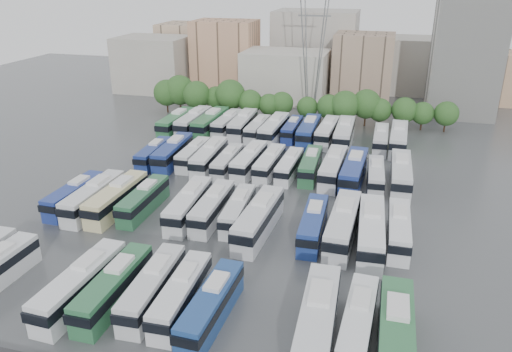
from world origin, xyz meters
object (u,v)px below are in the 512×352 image
(bus_r3_s0, at_px, (176,122))
(bus_r1_s0, at_px, (74,195))
(bus_r1_s13, at_px, (399,229))
(bus_r3_s13, at_px, (398,138))
(bus_r1_s11, at_px, (343,224))
(bus_r2_s6, at_px, (249,161))
(electricity_pylon, at_px, (314,28))
(bus_r1_s8, at_px, (259,219))
(bus_r0_s4, at_px, (81,284))
(bus_r0_s11, at_px, (317,323))
(bus_r1_s7, at_px, (238,210))
(bus_r3_s8, at_px, (309,131))
(bus_r1_s10, at_px, (313,224))
(bus_r3_s6, at_px, (274,129))
(bus_r1_s12, at_px, (371,231))
(bus_r3_s7, at_px, (292,129))
(bus_r2_s8, at_px, (289,166))
(bus_r3_s5, at_px, (257,129))
(bus_r3_s10, at_px, (344,134))
(bus_r3_s12, at_px, (381,139))
(bus_r3_s9, at_px, (327,132))
(bus_r2_s4, at_px, (209,157))
(bus_r1_s2, at_px, (117,198))
(bus_r3_s1, at_px, (194,122))
(bus_r2_s3, at_px, (193,154))
(bus_r0_s7, at_px, (181,294))
(bus_r3_s3, at_px, (228,124))
(apartment_tower, at_px, (466,55))
(bus_r3_s4, at_px, (243,124))
(bus_r2_s9, at_px, (311,165))
(bus_r2_s13, at_px, (401,174))
(bus_r1_s5, at_px, (189,204))
(bus_r2_s10, at_px, (333,167))
(bus_r1_s1, at_px, (94,197))
(bus_r3_s2, at_px, (210,123))
(bus_r2_s5, at_px, (227,162))
(bus_r2_s11, at_px, (354,171))
(bus_r0_s5, at_px, (114,287))
(bus_r0_s6, at_px, (153,287))
(bus_r1_s6, at_px, (212,207))
(bus_r1_s3, at_px, (144,200))
(bus_r2_s1, at_px, (154,153))
(bus_r0_s8, at_px, (211,305))
(bus_r2_s2, at_px, (173,152))

(bus_r3_s0, bearing_deg, bus_r1_s0, -88.31)
(bus_r1_s13, bearing_deg, bus_r3_s13, 89.62)
(bus_r1_s11, bearing_deg, bus_r2_s6, 134.35)
(electricity_pylon, relative_size, bus_r1_s11, 2.51)
(bus_r1_s8, bearing_deg, electricity_pylon, 95.77)
(bus_r0_s4, bearing_deg, bus_r0_s11, 2.46)
(bus_r1_s7, relative_size, bus_r3_s8, 0.84)
(bus_r1_s10, distance_m, bus_r3_s6, 37.72)
(bus_r1_s12, relative_size, bus_r3_s7, 1.25)
(bus_r2_s8, bearing_deg, bus_r3_s5, 121.23)
(bus_r3_s10, bearing_deg, bus_r3_s12, -3.44)
(bus_r3_s9, bearing_deg, electricity_pylon, 110.75)
(bus_r2_s8, xyz_separation_m, bus_r3_s5, (-9.84, 17.57, 0.07))
(electricity_pylon, height_order, bus_r2_s4, electricity_pylon)
(bus_r1_s2, height_order, bus_r3_s1, bus_r3_s1)
(bus_r3_s10, bearing_deg, bus_r1_s11, -85.01)
(bus_r3_s0, bearing_deg, bus_r0_s4, -74.79)
(bus_r2_s3, relative_size, bus_r3_s8, 0.84)
(bus_r0_s7, height_order, bus_r3_s5, bus_r0_s7)
(bus_r3_s0, distance_m, bus_r3_s3, 10.24)
(apartment_tower, height_order, bus_r3_s4, apartment_tower)
(bus_r1_s10, distance_m, bus_r3_s8, 36.68)
(bus_r2_s9, bearing_deg, bus_r2_s13, -5.59)
(bus_r2_s4, bearing_deg, bus_r3_s10, 39.53)
(bus_r1_s5, distance_m, bus_r3_s12, 41.61)
(bus_r2_s10, bearing_deg, bus_r1_s1, -145.61)
(bus_r1_s12, bearing_deg, bus_r3_s2, 129.42)
(bus_r1_s0, xyz_separation_m, bus_r2_s5, (16.17, 17.52, -0.04))
(bus_r2_s9, xyz_separation_m, bus_r2_s11, (6.78, -1.42, 0.28))
(bus_r1_s10, xyz_separation_m, bus_r3_s0, (-32.97, 34.92, 0.23))
(bus_r0_s5, bearing_deg, apartment_tower, 64.79)
(bus_r2_s8, distance_m, bus_r3_s13, 23.88)
(bus_r0_s5, relative_size, bus_r2_s5, 1.08)
(bus_r1_s11, height_order, bus_r2_s6, bus_r1_s11)
(bus_r0_s6, bearing_deg, bus_r1_s13, 35.98)
(bus_r0_s5, height_order, bus_r1_s11, bus_r1_s11)
(bus_r3_s1, relative_size, bus_r3_s3, 1.10)
(bus_r1_s1, distance_m, bus_r1_s6, 16.38)
(bus_r1_s12, distance_m, bus_r2_s6, 27.64)
(bus_r1_s3, distance_m, bus_r2_s1, 18.34)
(electricity_pylon, bearing_deg, bus_r0_s8, -87.68)
(bus_r0_s5, distance_m, bus_r2_s5, 35.33)
(bus_r3_s5, height_order, bus_r3_s7, bus_r3_s5)
(bus_r0_s4, distance_m, bus_r0_s11, 22.99)
(bus_r1_s11, distance_m, bus_r2_s9, 20.37)
(bus_r1_s13, distance_m, bus_r3_s13, 34.45)
(bus_r0_s8, bearing_deg, bus_r3_s5, 102.74)
(bus_r1_s3, distance_m, bus_r2_s2, 18.03)
(bus_r0_s11, height_order, bus_r1_s1, bus_r0_s11)
(bus_r2_s3, distance_m, bus_r3_s3, 17.84)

